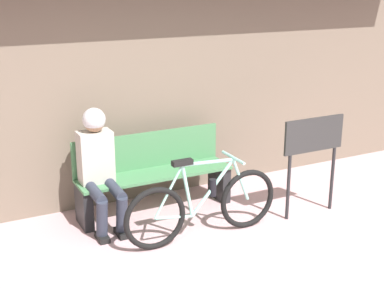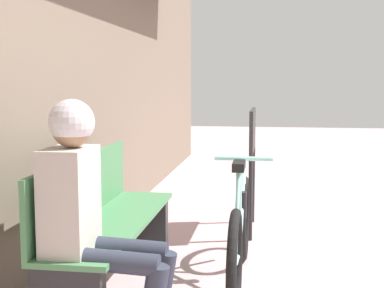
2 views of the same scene
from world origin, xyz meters
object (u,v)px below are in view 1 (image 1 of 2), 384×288
object	(u,v)px
signboard	(313,144)
park_bench_near	(153,175)
person_seated	(99,161)
bicycle	(203,205)

from	to	relation	value
signboard	park_bench_near	bearing A→B (deg)	149.35
person_seated	signboard	distance (m)	2.22
park_bench_near	bicycle	world-z (taller)	park_bench_near
person_seated	signboard	world-z (taller)	person_seated
bicycle	person_seated	xyz separation A→B (m)	(-0.80, 0.72, 0.36)
bicycle	person_seated	bearing A→B (deg)	138.26
bicycle	signboard	bearing A→B (deg)	-1.22
park_bench_near	bicycle	bearing A→B (deg)	-78.39
person_seated	signboard	bearing A→B (deg)	-19.65
park_bench_near	signboard	bearing A→B (deg)	-30.65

